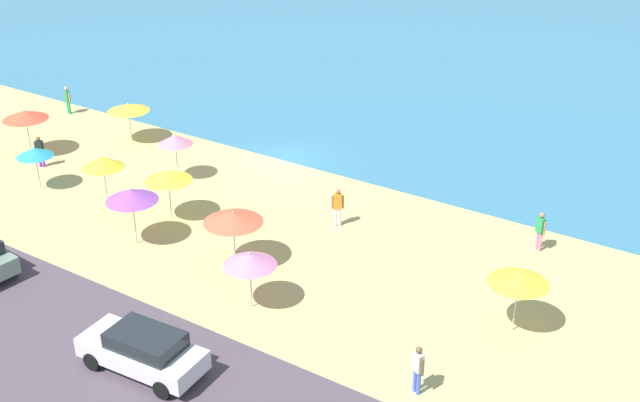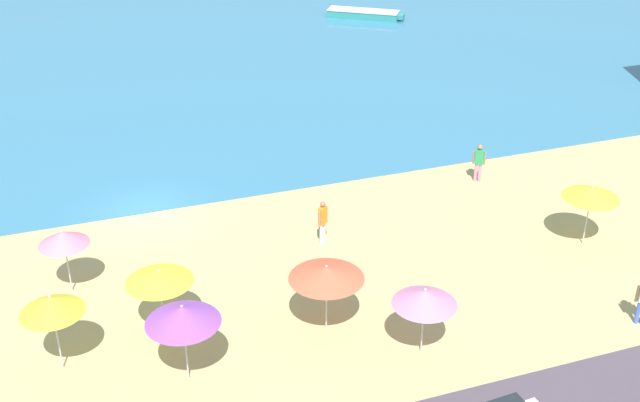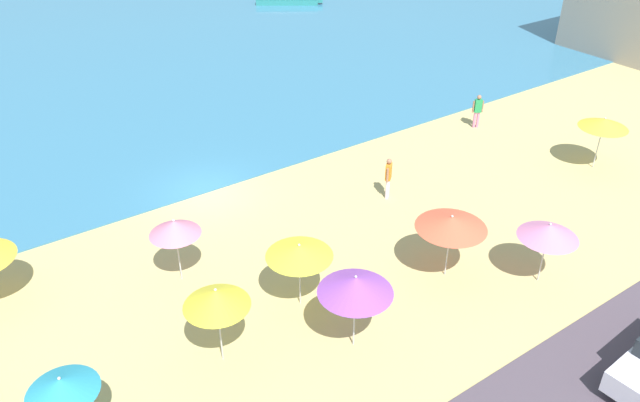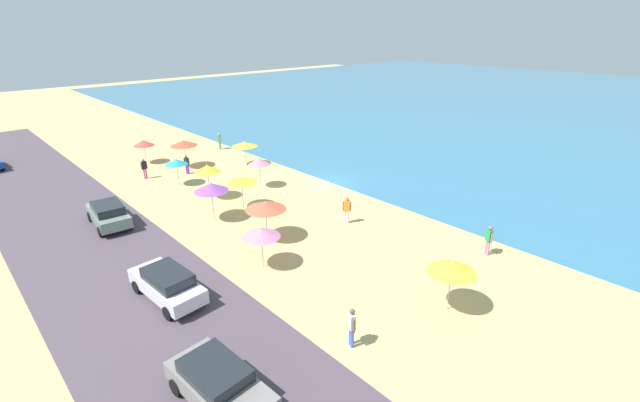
# 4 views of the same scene
# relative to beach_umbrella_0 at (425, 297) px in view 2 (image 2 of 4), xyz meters

# --- Properties ---
(ground_plane) EXTENTS (160.00, 160.00, 0.00)m
(ground_plane) POSITION_rel_beach_umbrella_0_xyz_m (-6.85, 11.92, -2.06)
(ground_plane) COLOR tan
(beach_umbrella_0) EXTENTS (2.01, 2.01, 2.38)m
(beach_umbrella_0) POSITION_rel_beach_umbrella_0_xyz_m (0.00, 0.00, 0.00)
(beach_umbrella_0) COLOR #B2B2B7
(beach_umbrella_0) RESTS_ON ground_plane
(beach_umbrella_1) EXTENTS (1.73, 1.73, 2.47)m
(beach_umbrella_1) POSITION_rel_beach_umbrella_0_xyz_m (-10.10, 7.11, 0.09)
(beach_umbrella_1) COLOR #B2B2B7
(beach_umbrella_1) RESTS_ON ground_plane
(beach_umbrella_3) EXTENTS (2.22, 2.22, 2.65)m
(beach_umbrella_3) POSITION_rel_beach_umbrella_0_xyz_m (-7.13, 1.18, 0.25)
(beach_umbrella_3) COLOR #B2B2B7
(beach_umbrella_3) RESTS_ON ground_plane
(beach_umbrella_6) EXTENTS (2.15, 2.15, 2.39)m
(beach_umbrella_6) POSITION_rel_beach_umbrella_0_xyz_m (-7.42, 3.69, 0.07)
(beach_umbrella_6) COLOR #B2B2B7
(beach_umbrella_6) RESTS_ON ground_plane
(beach_umbrella_7) EXTENTS (2.15, 2.15, 2.48)m
(beach_umbrella_7) POSITION_rel_beach_umbrella_0_xyz_m (8.79, 3.92, 0.14)
(beach_umbrella_7) COLOR #B2B2B7
(beach_umbrella_7) RESTS_ON ground_plane
(beach_umbrella_9) EXTENTS (1.91, 1.91, 2.67)m
(beach_umbrella_9) POSITION_rel_beach_umbrella_0_xyz_m (-10.67, 2.90, 0.28)
(beach_umbrella_9) COLOR #B2B2B7
(beach_umbrella_9) RESTS_ON ground_plane
(beach_umbrella_10) EXTENTS (2.43, 2.43, 2.47)m
(beach_umbrella_10) POSITION_rel_beach_umbrella_0_xyz_m (-2.42, 2.07, 0.13)
(beach_umbrella_10) COLOR #B2B2B7
(beach_umbrella_10) RESTS_ON ground_plane
(bather_2) EXTENTS (0.51, 0.37, 1.78)m
(bather_2) POSITION_rel_beach_umbrella_0_xyz_m (7.58, 10.04, -1.06)
(bather_2) COLOR pink
(bather_2) RESTS_ON ground_plane
(bather_5) EXTENTS (0.46, 0.40, 1.83)m
(bather_5) POSITION_rel_beach_umbrella_0_xyz_m (-0.71, 7.25, -1.03)
(bather_5) COLOR white
(bather_5) RESTS_ON ground_plane
(skiff_nearshore) EXTENTS (5.28, 4.14, 0.61)m
(skiff_nearshore) POSITION_rel_beach_umbrella_0_xyz_m (13.03, 36.87, -1.70)
(skiff_nearshore) COLOR teal
(skiff_nearshore) RESTS_ON sea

